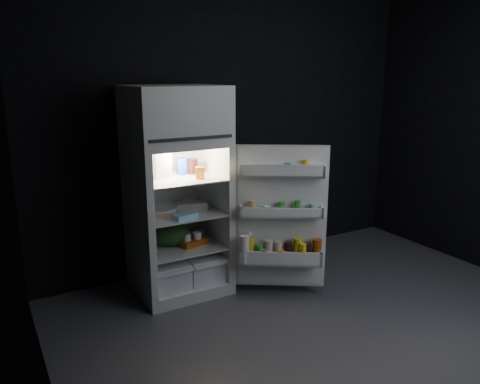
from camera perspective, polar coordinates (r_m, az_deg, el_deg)
floor at (r=3.72m, az=12.68°, el=-16.32°), size 4.00×3.40×0.00m
wall_back at (r=4.63m, az=-0.73°, el=7.78°), size 4.00×0.00×2.70m
wall_left at (r=2.39m, az=-23.50°, el=0.44°), size 0.00×3.40×2.70m
refrigerator at (r=4.02m, az=-7.85°, el=0.96°), size 0.76×0.71×1.78m
fridge_door at (r=3.92m, az=5.01°, el=-3.57°), size 0.71×0.55×1.22m
milk_jug at (r=3.95m, az=-9.71°, el=3.47°), size 0.16×0.16×0.24m
mayo_jar at (r=4.07m, az=-7.02°, el=3.15°), size 0.13×0.13×0.14m
jam_jar at (r=4.08m, az=-5.81°, el=3.15°), size 0.11×0.11×0.13m
amber_bottle at (r=3.97m, az=-11.47°, el=3.30°), size 0.10×0.10×0.22m
small_carton at (r=3.87m, az=-4.90°, el=2.34°), size 0.09×0.08×0.10m
egg_carton at (r=4.04m, az=-5.91°, el=-1.76°), size 0.28×0.17×0.07m
pie at (r=4.01m, az=-9.76°, el=-2.26°), size 0.32×0.32×0.04m
flat_package at (r=3.83m, az=-6.71°, el=-2.92°), size 0.21×0.14×0.04m
wrapped_pkg at (r=4.20m, az=-6.32°, el=-1.31°), size 0.14×0.13×0.05m
produce_bag at (r=4.10m, az=-8.37°, el=-5.07°), size 0.39×0.35×0.20m
yogurt_tray at (r=4.10m, az=-5.72°, el=-6.10°), size 0.26×0.18×0.05m
small_can_red at (r=4.30m, az=-6.64°, el=-4.86°), size 0.07×0.07×0.09m
small_can_silver at (r=4.31m, az=-4.69°, el=-4.75°), size 0.08×0.08×0.09m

